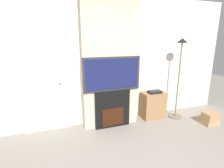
{
  "coord_description": "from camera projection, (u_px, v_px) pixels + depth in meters",
  "views": [
    {
      "loc": [
        -1.14,
        -1.53,
        1.82
      ],
      "look_at": [
        0.0,
        1.71,
        0.93
      ],
      "focal_mm": 28.0,
      "sensor_mm": 36.0,
      "label": 1
    }
  ],
  "objects": [
    {
      "name": "media_stand",
      "position": [
        153.0,
        105.0,
        4.11
      ],
      "size": [
        0.54,
        0.33,
        0.67
      ],
      "color": "#997047",
      "rests_on": "ground_plane"
    },
    {
      "name": "chimney_breast",
      "position": [
        110.0,
        63.0,
        3.58
      ],
      "size": [
        1.17,
        0.29,
        2.7
      ],
      "color": "beige",
      "rests_on": "ground_plane"
    },
    {
      "name": "entry_door",
      "position": [
        44.0,
        81.0,
        3.35
      ],
      "size": [
        0.84,
        0.09,
        2.08
      ],
      "color": "silver",
      "rests_on": "ground_plane"
    },
    {
      "name": "television",
      "position": [
        112.0,
        74.0,
        3.49
      ],
      "size": [
        1.19,
        0.07,
        0.69
      ],
      "color": "#2D2D33",
      "rests_on": "fireplace"
    },
    {
      "name": "wall_back",
      "position": [
        107.0,
        62.0,
        3.74
      ],
      "size": [
        6.0,
        0.06,
        2.7
      ],
      "color": "silver",
      "rests_on": "ground_plane"
    },
    {
      "name": "fireplace",
      "position": [
        112.0,
        109.0,
        3.68
      ],
      "size": [
        0.75,
        0.15,
        0.8
      ],
      "color": "black",
      "rests_on": "ground_plane"
    },
    {
      "name": "floor_lamp",
      "position": [
        180.0,
        69.0,
        3.92
      ],
      "size": [
        0.31,
        0.31,
        1.84
      ],
      "color": "#726651",
      "rests_on": "ground_plane"
    },
    {
      "name": "box_stack",
      "position": [
        210.0,
        118.0,
        3.83
      ],
      "size": [
        0.34,
        0.3,
        0.27
      ],
      "color": "tan",
      "rests_on": "ground_plane"
    }
  ]
}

